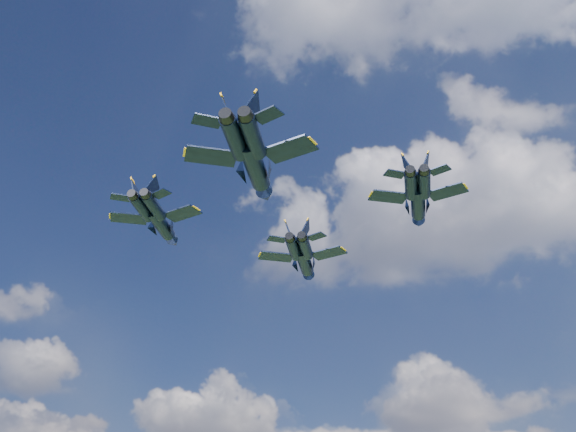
# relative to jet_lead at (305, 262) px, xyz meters

# --- Properties ---
(jet_lead) EXTENTS (11.49, 15.46, 3.64)m
(jet_lead) POSITION_rel_jet_lead_xyz_m (0.00, 0.00, 0.00)
(jet_lead) COLOR black
(jet_left) EXTENTS (11.20, 15.00, 3.53)m
(jet_left) POSITION_rel_jet_lead_xyz_m (-11.94, -16.56, 0.33)
(jet_left) COLOR black
(jet_right) EXTENTS (10.87, 14.58, 3.43)m
(jet_right) POSITION_rel_jet_lead_xyz_m (18.16, -9.51, -0.07)
(jet_right) COLOR black
(jet_slot) EXTENTS (12.90, 17.38, 4.09)m
(jet_slot) POSITION_rel_jet_lead_xyz_m (6.13, -27.09, -2.15)
(jet_slot) COLOR black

